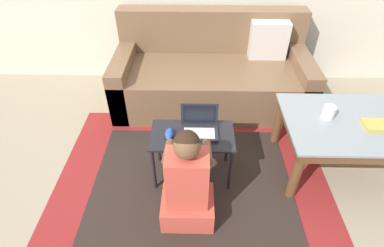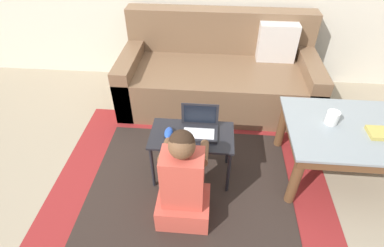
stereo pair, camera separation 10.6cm
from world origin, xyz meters
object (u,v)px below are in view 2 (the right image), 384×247
(coffee_table, at_px, (359,136))
(laptop, at_px, (199,128))
(person_seated, at_px, (183,185))
(computer_mouse, at_px, (169,133))
(couch, at_px, (219,75))
(cup_on_table, at_px, (332,118))
(laptop_desk, at_px, (192,140))

(coffee_table, relative_size, laptop, 3.91)
(coffee_table, relative_size, person_seated, 1.36)
(laptop, relative_size, computer_mouse, 2.26)
(laptop, height_order, computer_mouse, laptop)
(couch, distance_m, cup_on_table, 1.24)
(laptop_desk, distance_m, person_seated, 0.38)
(person_seated, height_order, cup_on_table, person_seated)
(coffee_table, height_order, person_seated, person_seated)
(computer_mouse, bearing_deg, cup_on_table, 8.23)
(couch, bearing_deg, cup_on_table, -49.41)
(couch, distance_m, laptop_desk, 1.08)
(cup_on_table, bearing_deg, laptop_desk, -171.48)
(person_seated, bearing_deg, laptop, 79.97)
(laptop_desk, bearing_deg, person_seated, -93.51)
(computer_mouse, relative_size, person_seated, 0.15)
(person_seated, xyz_separation_m, cup_on_table, (0.99, 0.52, 0.20))
(couch, distance_m, coffee_table, 1.39)
(laptop_desk, xyz_separation_m, cup_on_table, (0.97, 0.14, 0.16))
(laptop_desk, relative_size, computer_mouse, 5.09)
(coffee_table, bearing_deg, couch, 135.96)
(person_seated, bearing_deg, laptop_desk, 86.49)
(laptop, bearing_deg, couch, 82.87)
(couch, xyz_separation_m, computer_mouse, (-0.34, -1.09, 0.15))
(couch, xyz_separation_m, cup_on_table, (0.79, -0.92, 0.23))
(laptop_desk, xyz_separation_m, computer_mouse, (-0.16, -0.02, 0.08))
(couch, distance_m, computer_mouse, 1.15)
(coffee_table, bearing_deg, laptop, -176.29)
(laptop, xyz_separation_m, person_seated, (-0.07, -0.41, -0.13))
(person_seated, bearing_deg, couch, 82.05)
(cup_on_table, bearing_deg, coffee_table, -11.18)
(couch, height_order, laptop_desk, couch)
(person_seated, distance_m, cup_on_table, 1.14)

